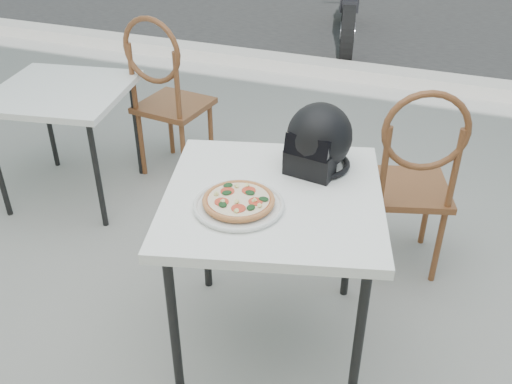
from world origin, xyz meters
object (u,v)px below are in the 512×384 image
(cafe_chair_main, at_px, (414,173))
(motorcycle, at_px, (349,0))
(plate, at_px, (239,205))
(pizza, at_px, (239,200))
(cafe_chair_side, at_px, (165,90))
(cafe_table_main, at_px, (273,209))
(cafe_table_side, at_px, (62,99))
(helmet, at_px, (318,141))

(cafe_chair_main, xyz_separation_m, motorcycle, (-1.16, 3.75, -0.14))
(plate, distance_m, cafe_chair_main, 1.05)
(plate, distance_m, pizza, 0.02)
(cafe_chair_side, bearing_deg, cafe_table_main, 140.50)
(cafe_chair_side, bearing_deg, cafe_chair_main, 170.73)
(cafe_table_main, relative_size, plate, 2.98)
(cafe_chair_main, distance_m, cafe_chair_side, 1.67)
(cafe_table_side, height_order, motorcycle, motorcycle)
(cafe_table_side, distance_m, cafe_chair_side, 0.63)
(cafe_table_main, height_order, helmet, helmet)
(plate, xyz_separation_m, cafe_chair_side, (-1.05, 1.33, -0.20))
(cafe_table_main, distance_m, plate, 0.18)
(cafe_chair_main, bearing_deg, cafe_table_main, 40.54)
(plate, bearing_deg, pizza, 65.11)
(pizza, xyz_separation_m, helmet, (0.19, 0.40, 0.09))
(pizza, bearing_deg, motorcycle, 97.40)
(cafe_table_side, relative_size, cafe_chair_side, 0.80)
(motorcycle, bearing_deg, helmet, -91.83)
(cafe_table_main, bearing_deg, cafe_table_side, 154.39)
(plate, bearing_deg, cafe_table_main, 56.89)
(cafe_chair_side, distance_m, motorcycle, 3.32)
(pizza, distance_m, cafe_chair_main, 1.06)
(cafe_table_side, bearing_deg, helmet, -16.47)
(cafe_table_main, height_order, cafe_chair_main, cafe_chair_main)
(cafe_table_main, relative_size, cafe_chair_side, 0.94)
(cafe_table_side, bearing_deg, cafe_chair_side, 43.94)
(plate, height_order, helmet, helmet)
(cafe_table_main, distance_m, pizza, 0.19)
(motorcycle, bearing_deg, cafe_chair_side, -110.17)
(pizza, height_order, cafe_chair_side, cafe_chair_side)
(cafe_chair_main, relative_size, cafe_table_side, 1.20)
(cafe_table_main, bearing_deg, motorcycle, 98.73)
(cafe_table_main, height_order, motorcycle, motorcycle)
(cafe_table_main, height_order, cafe_table_side, cafe_table_main)
(helmet, bearing_deg, plate, -106.72)
(helmet, distance_m, cafe_table_side, 1.78)
(cafe_table_main, relative_size, helmet, 3.24)
(cafe_table_side, relative_size, motorcycle, 0.43)
(cafe_table_main, relative_size, motorcycle, 0.51)
(plate, xyz_separation_m, cafe_chair_main, (0.56, 0.86, -0.22))
(cafe_table_main, bearing_deg, cafe_chair_side, 133.55)
(plate, xyz_separation_m, helmet, (0.19, 0.40, 0.11))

